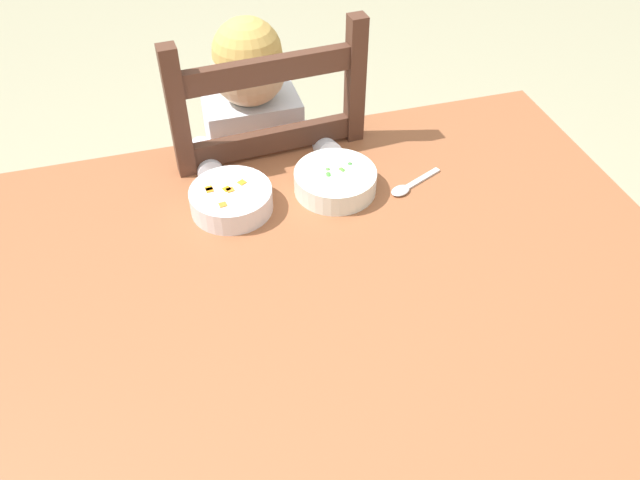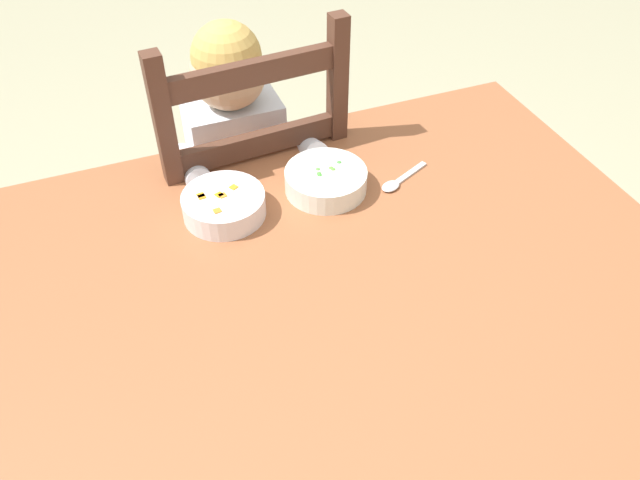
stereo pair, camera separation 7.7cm
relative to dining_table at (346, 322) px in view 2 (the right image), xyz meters
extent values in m
cube|color=#965836|center=(0.00, 0.00, 0.08)|extent=(1.27, 1.03, 0.04)
cylinder|color=#965836|center=(-0.56, 0.44, -0.29)|extent=(0.07, 0.07, 0.69)
cylinder|color=#965836|center=(0.56, 0.44, -0.29)|extent=(0.07, 0.07, 0.69)
cube|color=#4F3023|center=(-0.04, 0.62, -0.19)|extent=(0.45, 0.45, 0.02)
cube|color=#4F3023|center=(0.14, 0.82, -0.42)|extent=(0.04, 0.04, 0.44)
cube|color=#4F3023|center=(-0.24, 0.79, -0.42)|extent=(0.04, 0.04, 0.44)
cube|color=#4F3023|center=(0.16, 0.44, -0.42)|extent=(0.04, 0.04, 0.44)
cube|color=#4F3023|center=(-0.22, 0.41, -0.42)|extent=(0.04, 0.04, 0.44)
cube|color=#4F3023|center=(0.16, 0.44, 0.10)|extent=(0.04, 0.04, 0.56)
cube|color=#4F3023|center=(-0.22, 0.41, 0.10)|extent=(0.04, 0.04, 0.56)
cube|color=#4F3023|center=(-0.03, 0.43, 0.30)|extent=(0.36, 0.05, 0.05)
cube|color=#4F3023|center=(-0.03, 0.43, 0.13)|extent=(0.36, 0.05, 0.05)
cube|color=silver|center=(-0.04, 0.59, -0.02)|extent=(0.22, 0.14, 0.32)
sphere|color=#D4AF8A|center=(-0.04, 0.59, 0.22)|extent=(0.17, 0.17, 0.17)
sphere|color=tan|center=(-0.04, 0.59, 0.26)|extent=(0.16, 0.16, 0.16)
cylinder|color=#3F4C72|center=(-0.10, 0.47, -0.41)|extent=(0.07, 0.07, 0.46)
cylinder|color=#3F4C72|center=(0.01, 0.47, -0.41)|extent=(0.07, 0.07, 0.46)
cylinder|color=silver|center=(-0.17, 0.49, 0.06)|extent=(0.06, 0.24, 0.13)
cylinder|color=silver|center=(0.09, 0.49, 0.06)|extent=(0.06, 0.24, 0.13)
cylinder|color=white|center=(0.07, 0.27, 0.12)|extent=(0.17, 0.17, 0.05)
cylinder|color=white|center=(0.07, 0.27, 0.10)|extent=(0.08, 0.08, 0.01)
cylinder|color=#52963B|center=(0.07, 0.27, 0.13)|extent=(0.14, 0.14, 0.03)
sphere|color=#589944|center=(0.05, 0.28, 0.14)|extent=(0.01, 0.01, 0.01)
sphere|color=#4D9A3C|center=(0.05, 0.27, 0.14)|extent=(0.01, 0.01, 0.01)
sphere|color=green|center=(0.05, 0.26, 0.14)|extent=(0.01, 0.01, 0.01)
sphere|color=#58A03B|center=(0.08, 0.27, 0.14)|extent=(0.01, 0.01, 0.01)
sphere|color=#5CA03C|center=(0.08, 0.27, 0.14)|extent=(0.01, 0.01, 0.01)
sphere|color=#479440|center=(0.10, 0.29, 0.14)|extent=(0.01, 0.01, 0.01)
cylinder|color=white|center=(-0.15, 0.27, 0.12)|extent=(0.16, 0.16, 0.05)
cylinder|color=white|center=(-0.15, 0.27, 0.10)|extent=(0.07, 0.07, 0.01)
cylinder|color=orange|center=(-0.15, 0.27, 0.13)|extent=(0.13, 0.13, 0.03)
cube|color=orange|center=(-0.15, 0.27, 0.14)|extent=(0.02, 0.02, 0.01)
cube|color=orange|center=(-0.19, 0.28, 0.14)|extent=(0.02, 0.02, 0.01)
cube|color=orange|center=(-0.15, 0.27, 0.14)|extent=(0.02, 0.02, 0.01)
cube|color=orange|center=(-0.12, 0.28, 0.14)|extent=(0.02, 0.02, 0.01)
cube|color=orange|center=(-0.17, 0.23, 0.14)|extent=(0.02, 0.02, 0.01)
cube|color=orange|center=(-0.19, 0.28, 0.14)|extent=(0.02, 0.02, 0.01)
cube|color=silver|center=(0.25, 0.25, 0.10)|extent=(0.09, 0.05, 0.00)
ellipsoid|color=silver|center=(0.19, 0.22, 0.10)|extent=(0.05, 0.05, 0.01)
camera|label=1|loc=(-0.25, -0.71, 0.92)|focal=36.01mm
camera|label=2|loc=(-0.32, -0.69, 0.92)|focal=36.01mm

